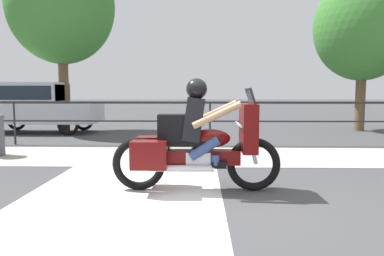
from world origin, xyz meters
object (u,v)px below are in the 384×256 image
(motorcycle, at_px, (196,142))
(tree_behind_car, at_px, (61,6))
(parked_car, at_px, (37,104))
(tree_behind_sign, at_px, (363,27))

(motorcycle, bearing_deg, tree_behind_car, 121.98)
(parked_car, bearing_deg, tree_behind_sign, 6.07)
(parked_car, xyz_separation_m, tree_behind_sign, (11.07, 0.90, 2.63))
(tree_behind_sign, height_order, tree_behind_car, tree_behind_car)
(motorcycle, height_order, tree_behind_car, tree_behind_car)
(motorcycle, height_order, parked_car, parked_car)
(parked_car, height_order, tree_behind_car, tree_behind_car)
(parked_car, bearing_deg, tree_behind_car, 24.57)
(tree_behind_sign, relative_size, tree_behind_car, 0.88)
(parked_car, relative_size, tree_behind_sign, 0.72)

